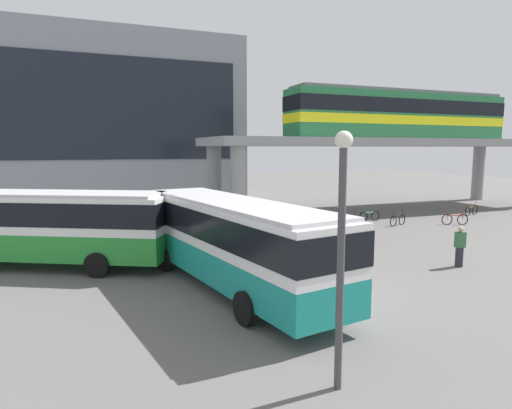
{
  "coord_description": "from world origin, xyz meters",
  "views": [
    {
      "loc": [
        -7.42,
        -13.25,
        5.04
      ],
      "look_at": [
        0.72,
        7.31,
        2.2
      ],
      "focal_mm": 30.76,
      "sensor_mm": 36.0,
      "label": 1
    }
  ],
  "objects_px": {
    "train": "(400,114)",
    "bus_secondary": "(40,221)",
    "bicycle_green": "(369,216)",
    "pedestrian_by_bike_rack": "(460,248)",
    "bus_main": "(232,235)",
    "bicycle_blue": "(325,230)",
    "bicycle_brown": "(471,210)",
    "station_building": "(88,121)",
    "bicycle_black": "(398,220)",
    "bicycle_red": "(455,219)",
    "bicycle_silver": "(310,224)"
  },
  "relations": [
    {
      "from": "bus_secondary",
      "to": "bicycle_blue",
      "type": "xyz_separation_m",
      "value": [
        14.67,
        1.37,
        -1.63
      ]
    },
    {
      "from": "bus_secondary",
      "to": "bicycle_silver",
      "type": "height_order",
      "value": "bus_secondary"
    },
    {
      "from": "station_building",
      "to": "bicycle_black",
      "type": "relative_size",
      "value": 16.16
    },
    {
      "from": "bus_main",
      "to": "bicycle_brown",
      "type": "xyz_separation_m",
      "value": [
        22.52,
        10.05,
        -1.63
      ]
    },
    {
      "from": "station_building",
      "to": "bicycle_black",
      "type": "bearing_deg",
      "value": -50.29
    },
    {
      "from": "station_building",
      "to": "bus_main",
      "type": "distance_m",
      "value": 31.39
    },
    {
      "from": "bicycle_brown",
      "to": "bicycle_green",
      "type": "distance_m",
      "value": 8.98
    },
    {
      "from": "bicycle_red",
      "to": "bicycle_black",
      "type": "relative_size",
      "value": 1.0
    },
    {
      "from": "bus_secondary",
      "to": "pedestrian_by_bike_rack",
      "type": "bearing_deg",
      "value": -21.55
    },
    {
      "from": "bus_main",
      "to": "bicycle_blue",
      "type": "bearing_deg",
      "value": 41.81
    },
    {
      "from": "bicycle_red",
      "to": "bicycle_silver",
      "type": "bearing_deg",
      "value": 168.68
    },
    {
      "from": "train",
      "to": "bicycle_silver",
      "type": "xyz_separation_m",
      "value": [
        -11.13,
        -5.48,
        -7.41
      ]
    },
    {
      "from": "train",
      "to": "bus_secondary",
      "type": "distance_m",
      "value": 28.04
    },
    {
      "from": "train",
      "to": "bicycle_black",
      "type": "height_order",
      "value": "train"
    },
    {
      "from": "bus_main",
      "to": "train",
      "type": "bearing_deg",
      "value": 37.37
    },
    {
      "from": "bicycle_red",
      "to": "bicycle_green",
      "type": "distance_m",
      "value": 5.51
    },
    {
      "from": "train",
      "to": "bicycle_green",
      "type": "distance_m",
      "value": 10.3
    },
    {
      "from": "bicycle_red",
      "to": "bus_main",
      "type": "bearing_deg",
      "value": -157.96
    },
    {
      "from": "bus_secondary",
      "to": "pedestrian_by_bike_rack",
      "type": "distance_m",
      "value": 17.9
    },
    {
      "from": "bicycle_red",
      "to": "station_building",
      "type": "bearing_deg",
      "value": 133.6
    },
    {
      "from": "bicycle_black",
      "to": "bicycle_blue",
      "type": "relative_size",
      "value": 0.99
    },
    {
      "from": "bicycle_silver",
      "to": "bicycle_black",
      "type": "bearing_deg",
      "value": -8.03
    },
    {
      "from": "station_building",
      "to": "bus_secondary",
      "type": "distance_m",
      "value": 25.54
    },
    {
      "from": "pedestrian_by_bike_rack",
      "to": "bicycle_black",
      "type": "bearing_deg",
      "value": 64.94
    },
    {
      "from": "bus_secondary",
      "to": "bicycle_green",
      "type": "relative_size",
      "value": 6.11
    },
    {
      "from": "bicycle_red",
      "to": "bicycle_green",
      "type": "height_order",
      "value": "same"
    },
    {
      "from": "station_building",
      "to": "bicycle_silver",
      "type": "height_order",
      "value": "station_building"
    },
    {
      "from": "bus_secondary",
      "to": "bicycle_green",
      "type": "distance_m",
      "value": 20.78
    },
    {
      "from": "train",
      "to": "bus_secondary",
      "type": "relative_size",
      "value": 1.8
    },
    {
      "from": "station_building",
      "to": "bicycle_brown",
      "type": "height_order",
      "value": "station_building"
    },
    {
      "from": "train",
      "to": "pedestrian_by_bike_rack",
      "type": "height_order",
      "value": "train"
    },
    {
      "from": "bicycle_green",
      "to": "bicycle_blue",
      "type": "height_order",
      "value": "same"
    },
    {
      "from": "train",
      "to": "bicycle_red",
      "type": "relative_size",
      "value": 11.52
    },
    {
      "from": "bicycle_green",
      "to": "pedestrian_by_bike_rack",
      "type": "distance_m",
      "value": 11.81
    },
    {
      "from": "bicycle_green",
      "to": "pedestrian_by_bike_rack",
      "type": "bearing_deg",
      "value": -107.61
    },
    {
      "from": "train",
      "to": "bicycle_black",
      "type": "distance_m",
      "value": 10.99
    },
    {
      "from": "bicycle_green",
      "to": "bicycle_brown",
      "type": "bearing_deg",
      "value": -2.91
    },
    {
      "from": "train",
      "to": "bus_main",
      "type": "bearing_deg",
      "value": -142.63
    },
    {
      "from": "bicycle_blue",
      "to": "bicycle_silver",
      "type": "distance_m",
      "value": 2.09
    },
    {
      "from": "station_building",
      "to": "bicycle_red",
      "type": "height_order",
      "value": "station_building"
    },
    {
      "from": "bicycle_red",
      "to": "bicycle_blue",
      "type": "relative_size",
      "value": 0.99
    },
    {
      "from": "station_building",
      "to": "bicycle_red",
      "type": "distance_m",
      "value": 32.99
    },
    {
      "from": "pedestrian_by_bike_rack",
      "to": "station_building",
      "type": "bearing_deg",
      "value": 114.29
    },
    {
      "from": "station_building",
      "to": "bicycle_blue",
      "type": "relative_size",
      "value": 16.07
    },
    {
      "from": "bus_secondary",
      "to": "bicycle_brown",
      "type": "bearing_deg",
      "value": 8.27
    },
    {
      "from": "bus_secondary",
      "to": "bicycle_silver",
      "type": "xyz_separation_m",
      "value": [
        14.81,
        3.45,
        -1.63
      ]
    },
    {
      "from": "bus_main",
      "to": "bicycle_blue",
      "type": "relative_size",
      "value": 6.59
    },
    {
      "from": "bus_main",
      "to": "bicycle_silver",
      "type": "bearing_deg",
      "value": 48.57
    },
    {
      "from": "bicycle_green",
      "to": "bicycle_silver",
      "type": "relative_size",
      "value": 1.02
    },
    {
      "from": "train",
      "to": "bus_main",
      "type": "height_order",
      "value": "train"
    }
  ]
}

